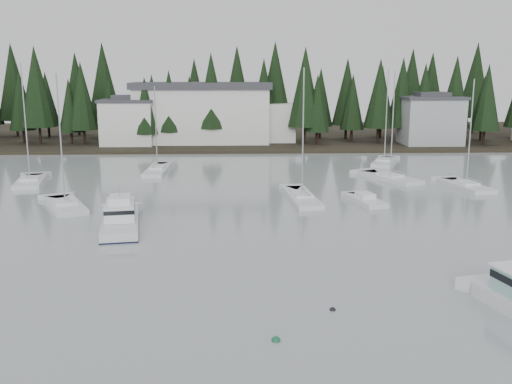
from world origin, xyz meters
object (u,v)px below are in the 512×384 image
Objects in this scene: sailboat_2 at (157,171)px; sailboat_3 at (384,163)px; sailboat_1 at (302,199)px; sailboat_9 at (65,207)px; house_west at (128,121)px; cabin_cruiser_center at (121,220)px; sailboat_4 at (466,187)px; sailboat_8 at (390,179)px; house_east_a at (431,119)px; sailboat_6 at (30,183)px; runabout_1 at (365,201)px; harbor_inn at (214,113)px.

sailboat_3 reaches higher than sailboat_2.
sailboat_1 is 24.06m from sailboat_9.
cabin_cruiser_center is at bearing -80.44° from house_west.
sailboat_4 is 9.28m from sailboat_8.
sailboat_6 is at bearing -151.40° from house_east_a.
house_east_a is at bearing -39.75° from runabout_1.
harbor_inn reaches higher than sailboat_2.
harbor_inn is 2.92× the size of cabin_cruiser_center.
harbor_inn is at bearing 8.42° from sailboat_1.
sailboat_8 reaches higher than sailboat_2.
sailboat_2 is at bearing -71.75° from house_west.
house_east_a is 35.61m from sailboat_8.
sailboat_9 is (-12.88, -49.91, -5.70)m from harbor_inn.
harbor_inn reaches higher than runabout_1.
sailboat_1 reaches higher than harbor_inn.
sailboat_4 is at bearing -106.58° from sailboat_6.
house_west is 0.70× the size of sailboat_9.
sailboat_3 is at bearing -36.85° from sailboat_1.
house_west is 59.84m from sailboat_4.
sailboat_9 reaches higher than house_west.
sailboat_6 is (-20.84, -36.94, -5.69)m from harbor_inn.
sailboat_8 reaches higher than house_west.
house_west is 0.69× the size of sailboat_8.
sailboat_3 is at bearing -32.37° from runabout_1.
house_east_a is 0.75× the size of sailboat_1.
sailboat_3 is at bearing -42.02° from harbor_inn.
sailboat_3 is 48.67m from sailboat_6.
sailboat_8 is (-7.46, 5.52, -0.00)m from sailboat_4.
sailboat_2 is (-6.58, -29.00, -5.72)m from harbor_inn.
sailboat_3 reaches higher than sailboat_9.
sailboat_4 is 0.93× the size of sailboat_8.
house_east_a is 23.55m from sailboat_3.
sailboat_4 is (36.76, 15.89, -0.55)m from cabin_cruiser_center.
sailboat_9 is (2.16, -46.57, -4.58)m from house_west.
sailboat_6 is (-14.26, -7.94, 0.03)m from sailboat_2.
sailboat_4 is at bearing -142.79° from sailboat_3.
sailboat_9 is (-6.94, 7.47, -0.55)m from cabin_cruiser_center.
runabout_1 is (23.30, 8.70, -0.50)m from cabin_cruiser_center.
cabin_cruiser_center is 36.29m from sailboat_8.
cabin_cruiser_center is 0.73× the size of sailboat_8.
sailboat_3 reaches higher than harbor_inn.
house_west is 54.96m from cabin_cruiser_center.
sailboat_6 reaches higher than sailboat_9.
sailboat_2 is at bearing -72.41° from sailboat_6.
sailboat_2 is (8.46, -25.66, -4.60)m from house_west.
sailboat_6 is at bearing 5.39° from sailboat_9.
harbor_inn is 43.27m from sailboat_8.
sailboat_8 is at bearing -52.88° from sailboat_1.
runabout_1 is (-8.52, -25.37, 0.05)m from sailboat_3.
harbor_inn is 35.31m from sailboat_3.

